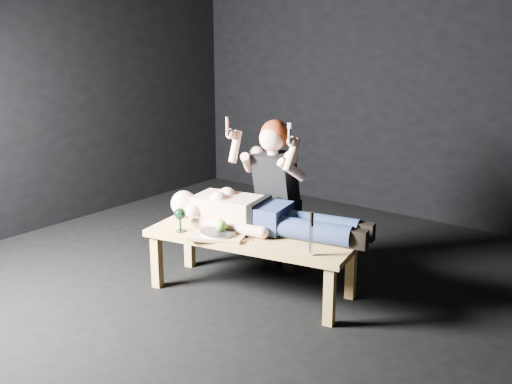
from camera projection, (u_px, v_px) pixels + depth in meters
ground at (247, 295)px, 4.35m from camera, size 5.00×5.00×0.00m
back_wall at (405, 67)px, 5.86m from camera, size 5.00×0.00×5.00m
table at (252, 263)px, 4.33m from camera, size 1.58×0.85×0.45m
lying_man at (265, 212)px, 4.34m from camera, size 1.54×0.74×0.26m
kneeling_woman at (281, 194)px, 4.66m from camera, size 0.69×0.77×1.25m
serving_tray at (218, 235)px, 4.22m from camera, size 0.46×0.41×0.02m
plate at (218, 232)px, 4.21m from camera, size 0.33×0.33×0.02m
apple at (221, 225)px, 4.20m from camera, size 0.08×0.08×0.08m
goblet at (180, 220)px, 4.30m from camera, size 0.10×0.10×0.17m
fork_flat at (200, 234)px, 4.27m from camera, size 0.02×0.16×0.01m
knife_flat at (242, 242)px, 4.11m from camera, size 0.04×0.16×0.01m
spoon_flat at (249, 237)px, 4.21m from camera, size 0.14×0.09×0.01m
carving_knife at (311, 234)px, 3.84m from camera, size 0.05×0.05×0.29m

